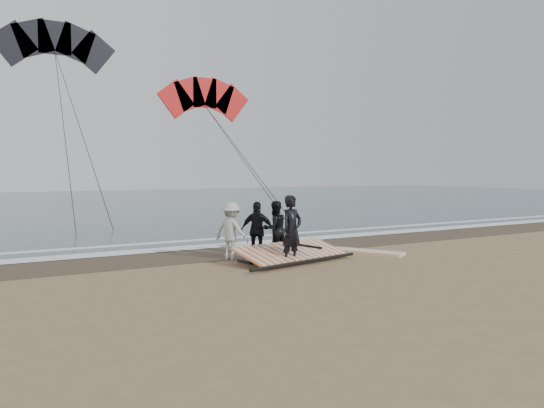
# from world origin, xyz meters

# --- Properties ---
(ground) EXTENTS (120.00, 120.00, 0.00)m
(ground) POSITION_xyz_m (0.00, 0.00, 0.00)
(ground) COLOR #8C704C
(ground) RESTS_ON ground
(sea) EXTENTS (120.00, 54.00, 0.02)m
(sea) POSITION_xyz_m (0.00, 33.00, 0.01)
(sea) COLOR #233838
(sea) RESTS_ON ground
(wet_sand) EXTENTS (120.00, 2.80, 0.01)m
(wet_sand) POSITION_xyz_m (0.00, 4.50, 0.01)
(wet_sand) COLOR #4C3D2B
(wet_sand) RESTS_ON ground
(foam_near) EXTENTS (120.00, 0.90, 0.01)m
(foam_near) POSITION_xyz_m (0.00, 5.90, 0.03)
(foam_near) COLOR white
(foam_near) RESTS_ON sea
(foam_far) EXTENTS (120.00, 0.45, 0.01)m
(foam_far) POSITION_xyz_m (0.00, 7.60, 0.03)
(foam_far) COLOR white
(foam_far) RESTS_ON sea
(man_main) EXTENTS (0.80, 0.64, 1.92)m
(man_main) POSITION_xyz_m (-1.31, 1.61, 0.96)
(man_main) COLOR black
(man_main) RESTS_ON ground
(board_white) EXTENTS (1.73, 2.40, 0.10)m
(board_white) POSITION_xyz_m (1.76, 2.13, 0.05)
(board_white) COLOR white
(board_white) RESTS_ON ground
(board_cream) EXTENTS (1.14, 2.75, 0.11)m
(board_cream) POSITION_xyz_m (-1.12, 4.44, 0.06)
(board_cream) COLOR beige
(board_cream) RESTS_ON ground
(trio_cluster) EXTENTS (2.37, 1.40, 1.70)m
(trio_cluster) POSITION_xyz_m (-1.79, 3.03, 0.84)
(trio_cluster) COLOR black
(trio_cluster) RESTS_ON ground
(sail_rig) EXTENTS (3.89, 2.36, 0.49)m
(sail_rig) POSITION_xyz_m (-1.11, 2.22, 0.19)
(sail_rig) COLOR black
(sail_rig) RESTS_ON ground
(kite_red) EXTENTS (7.28, 6.72, 14.96)m
(kite_red) POSITION_xyz_m (4.96, 22.74, 7.27)
(kite_red) COLOR red
(kite_red) RESTS_ON ground
(kite_dark) EXTENTS (8.22, 6.57, 16.26)m
(kite_dark) POSITION_xyz_m (-4.20, 24.19, 10.03)
(kite_dark) COLOR black
(kite_dark) RESTS_ON ground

